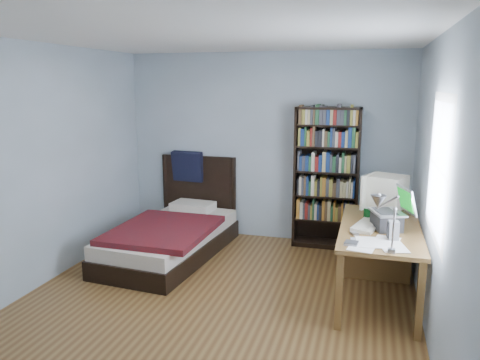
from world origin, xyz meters
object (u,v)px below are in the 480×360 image
at_px(desk_lamp, 381,208).
at_px(laptop, 389,218).
at_px(soda_can, 367,214).
at_px(bed, 173,234).
at_px(desk, 378,243).
at_px(keyboard, 368,225).
at_px(speaker, 393,230).
at_px(bookshelf, 326,178).
at_px(crt_monitor, 385,192).

bearing_deg(desk_lamp, laptop, 84.07).
relative_size(laptop, soda_can, 3.43).
relative_size(desk_lamp, bed, 0.27).
bearing_deg(desk, desk_lamp, -91.32).
xyz_separation_m(keyboard, soda_can, (-0.01, 0.23, 0.05)).
bearing_deg(keyboard, speaker, -40.85).
height_order(speaker, bookshelf, bookshelf).
height_order(desk, laptop, laptop).
height_order(soda_can, bed, bed).
xyz_separation_m(crt_monitor, speaker, (0.07, -0.83, -0.16)).
xyz_separation_m(keyboard, bed, (-2.33, 0.62, -0.49)).
bearing_deg(keyboard, crt_monitor, 89.34).
height_order(desk, bookshelf, bookshelf).
height_order(keyboard, bed, bed).
bearing_deg(desk, laptop, -82.26).
xyz_separation_m(speaker, bed, (-2.55, 0.95, -0.56)).
distance_m(laptop, keyboard, 0.21).
distance_m(soda_can, bed, 2.41).
xyz_separation_m(desk, desk_lamp, (-0.03, -1.52, 0.78)).
bearing_deg(soda_can, desk, 62.98).
distance_m(desk_lamp, bed, 3.07).
xyz_separation_m(desk_lamp, keyboard, (-0.08, 1.03, -0.45)).
bearing_deg(crt_monitor, speaker, -85.36).
xyz_separation_m(desk_lamp, soda_can, (-0.10, 1.26, -0.40)).
distance_m(desk_lamp, bookshelf, 2.56).
bearing_deg(crt_monitor, desk, -156.14).
distance_m(crt_monitor, bed, 2.58).
xyz_separation_m(laptop, keyboard, (-0.19, 0.03, -0.10)).
bearing_deg(desk, crt_monitor, 23.86).
bearing_deg(laptop, desk_lamp, -95.93).
xyz_separation_m(speaker, bookshelf, (-0.76, 1.76, 0.09)).
height_order(desk, crt_monitor, crt_monitor).
xyz_separation_m(desk, bookshelf, (-0.66, 0.95, 0.49)).
xyz_separation_m(laptop, bookshelf, (-0.73, 1.46, 0.06)).
bearing_deg(keyboard, desk_lamp, -69.42).
bearing_deg(desk_lamp, keyboard, 94.47).
bearing_deg(bookshelf, laptop, -63.44).
relative_size(crt_monitor, bookshelf, 0.27).
bearing_deg(bookshelf, desk_lamp, -75.78).
height_order(soda_can, bookshelf, bookshelf).
xyz_separation_m(crt_monitor, soda_can, (-0.16, -0.27, -0.18)).
bearing_deg(soda_can, crt_monitor, 58.77).
bearing_deg(soda_can, bed, 170.31).
relative_size(keyboard, bookshelf, 0.27).
relative_size(laptop, bed, 0.21).
bearing_deg(speaker, bed, 149.50).
relative_size(desk_lamp, speaker, 3.37).
distance_m(soda_can, bookshelf, 1.32).
distance_m(desk, bookshelf, 1.25).
distance_m(crt_monitor, desk_lamp, 1.55).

